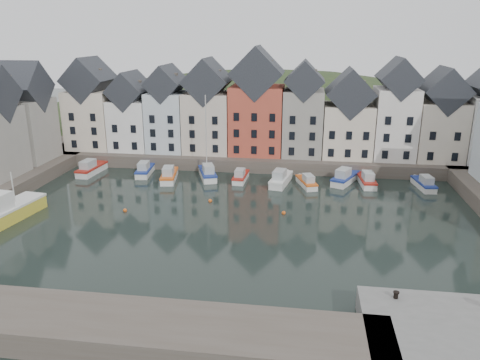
% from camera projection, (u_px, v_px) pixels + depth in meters
% --- Properties ---
extents(ground, '(260.00, 260.00, 0.00)m').
position_uv_depth(ground, '(230.00, 227.00, 54.65)').
color(ground, black).
rests_on(ground, ground).
extents(far_quay, '(90.00, 16.00, 2.00)m').
position_uv_depth(far_quay, '(257.00, 155.00, 82.66)').
color(far_quay, '#4D453B').
rests_on(far_quay, ground).
extents(near_wall, '(50.00, 6.00, 2.00)m').
position_uv_depth(near_wall, '(50.00, 323.00, 34.93)').
color(near_wall, '#4D453B').
rests_on(near_wall, ground).
extents(hillside, '(153.60, 70.40, 64.00)m').
position_uv_depth(hillside, '(268.00, 204.00, 112.92)').
color(hillside, '#21341A').
rests_on(hillside, ground).
extents(far_terrace, '(72.37, 8.16, 17.78)m').
position_uv_depth(far_terrace, '(276.00, 113.00, 77.96)').
color(far_terrace, beige).
rests_on(far_terrace, far_quay).
extents(left_terrace, '(7.65, 17.00, 15.69)m').
position_uv_depth(left_terrace, '(6.00, 123.00, 69.56)').
color(left_terrace, gray).
rests_on(left_terrace, left_quay).
extents(mooring_buoys, '(20.50, 5.50, 0.50)m').
position_uv_depth(mooring_buoys, '(206.00, 208.00, 60.18)').
color(mooring_buoys, '#D15618').
rests_on(mooring_buoys, ground).
extents(boat_a, '(2.64, 7.07, 2.66)m').
position_uv_depth(boat_a, '(91.00, 169.00, 75.08)').
color(boat_a, silver).
rests_on(boat_a, ground).
extents(boat_b, '(2.70, 6.62, 2.47)m').
position_uv_depth(boat_b, '(145.00, 170.00, 74.64)').
color(boat_b, silver).
rests_on(boat_b, ground).
extents(boat_c, '(3.12, 6.94, 2.57)m').
position_uv_depth(boat_c, '(169.00, 176.00, 71.68)').
color(boat_c, silver).
rests_on(boat_c, ground).
extents(boat_d, '(4.28, 7.12, 13.01)m').
position_uv_depth(boat_d, '(208.00, 173.00, 72.72)').
color(boat_d, silver).
rests_on(boat_d, ground).
extents(boat_e, '(2.00, 5.78, 2.20)m').
position_uv_depth(boat_e, '(241.00, 177.00, 71.50)').
color(boat_e, silver).
rests_on(boat_e, ground).
extents(boat_f, '(3.35, 7.19, 2.66)m').
position_uv_depth(boat_f, '(281.00, 179.00, 69.76)').
color(boat_f, silver).
rests_on(boat_f, ground).
extents(boat_g, '(3.42, 5.88, 2.16)m').
position_uv_depth(boat_g, '(307.00, 182.00, 68.90)').
color(boat_g, silver).
rests_on(boat_g, ground).
extents(boat_h, '(4.87, 7.21, 2.67)m').
position_uv_depth(boat_h, '(345.00, 178.00, 70.39)').
color(boat_h, silver).
rests_on(boat_h, ground).
extents(boat_i, '(2.55, 6.52, 2.44)m').
position_uv_depth(boat_i, '(367.00, 180.00, 69.48)').
color(boat_i, silver).
rests_on(boat_i, ground).
extents(boat_j, '(2.69, 6.13, 2.28)m').
position_uv_depth(boat_j, '(424.00, 184.00, 68.01)').
color(boat_j, silver).
rests_on(boat_j, ground).
extents(large_vessel, '(4.55, 11.78, 5.97)m').
position_uv_depth(large_vessel, '(1.00, 212.00, 55.24)').
color(large_vessel, gold).
rests_on(large_vessel, ground).
extents(mooring_bollard, '(0.48, 0.48, 0.56)m').
position_uv_depth(mooring_bollard, '(396.00, 295.00, 36.25)').
color(mooring_bollard, black).
rests_on(mooring_bollard, near_quay).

